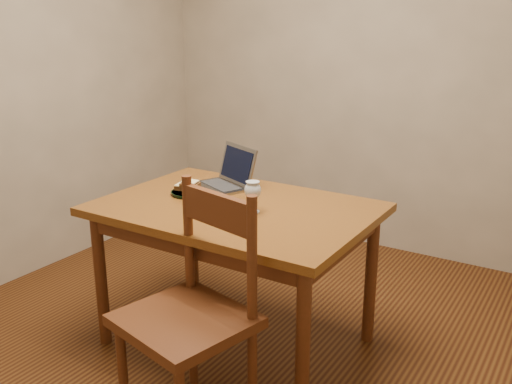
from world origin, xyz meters
The scene contains 11 objects.
floor centered at (0.00, 0.00, -0.01)m, with size 3.20×3.20×0.02m, color black.
back_wall centered at (0.00, 1.61, 1.30)m, with size 3.20×0.02×2.60m, color gray.
left_wall centered at (-1.61, 0.00, 1.30)m, with size 0.02×3.20×2.60m, color gray.
table centered at (0.01, -0.03, 0.65)m, with size 1.30×0.90×0.74m.
chair centered at (0.21, -0.65, 0.54)m, with size 0.56×0.54×0.50m.
plate centered at (-0.29, -0.01, 0.75)m, with size 0.19×0.19×0.02m, color black.
sandwich_cheese centered at (-0.32, 0.00, 0.77)m, with size 0.11×0.06×0.03m, color #381E0C, non-canonical shape.
sandwich_tomato centered at (-0.25, -0.02, 0.77)m, with size 0.11×0.06×0.03m, color #381E0C, non-canonical shape.
sandwich_top centered at (-0.29, 0.00, 0.79)m, with size 0.10×0.06×0.03m, color #381E0C, non-canonical shape.
milk_glass centered at (0.14, -0.08, 0.82)m, with size 0.08×0.08×0.15m, color white, non-canonical shape.
laptop centered at (-0.21, 0.21, 0.80)m, with size 0.38×0.36×0.21m.
Camera 1 is at (1.48, -2.19, 1.61)m, focal length 40.00 mm.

